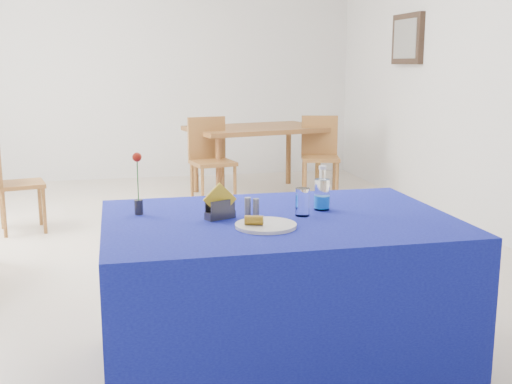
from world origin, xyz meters
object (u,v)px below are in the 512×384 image
at_px(plate, 266,225).
at_px(chair_bg_right, 320,151).
at_px(blue_table, 278,295).
at_px(water_bottle, 322,195).
at_px(chair_win_b, 11,177).
at_px(oak_table, 256,134).
at_px(chair_bg_left, 210,155).

distance_m(plate, chair_bg_right, 4.31).
distance_m(blue_table, chair_bg_right, 4.12).
height_order(plate, water_bottle, water_bottle).
bearing_deg(chair_win_b, water_bottle, -159.49).
bearing_deg(water_bottle, plate, -142.14).
bearing_deg(oak_table, water_bottle, -98.11).
height_order(blue_table, chair_win_b, chair_win_b).
bearing_deg(water_bottle, blue_table, -157.38).
bearing_deg(chair_bg_left, plate, -105.74).
xyz_separation_m(chair_bg_right, chair_win_b, (-3.08, -0.87, -0.02)).
distance_m(water_bottle, chair_bg_left, 3.65).
xyz_separation_m(plate, water_bottle, (0.34, 0.27, 0.06)).
bearing_deg(chair_win_b, chair_bg_left, -80.05).
bearing_deg(chair_bg_right, blue_table, -97.08).
relative_size(blue_table, water_bottle, 7.44).
distance_m(water_bottle, chair_bg_right, 3.95).
xyz_separation_m(plate, blue_table, (0.10, 0.16, -0.39)).
height_order(plate, chair_win_b, chair_win_b).
bearing_deg(chair_bg_left, water_bottle, -100.72).
distance_m(oak_table, chair_bg_left, 0.77).
bearing_deg(chair_bg_right, chair_bg_left, -161.03).
bearing_deg(plate, chair_win_b, 115.71).
height_order(plate, blue_table, plate).
height_order(blue_table, oak_table, blue_table).
distance_m(plate, water_bottle, 0.44).
relative_size(chair_bg_left, chair_win_b, 1.07).
distance_m(plate, chair_win_b, 3.50).
distance_m(plate, blue_table, 0.43).
bearing_deg(plate, blue_table, 58.88).
bearing_deg(chair_win_b, chair_bg_right, -86.53).
distance_m(water_bottle, oak_table, 4.15).
height_order(plate, chair_bg_right, chair_bg_right).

